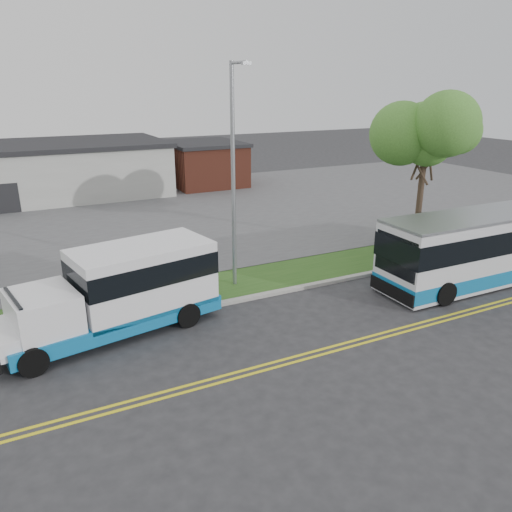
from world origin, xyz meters
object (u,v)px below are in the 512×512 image
tree_east (427,136)px  streetlight_near (234,171)px  transit_bus (493,245)px  shuttle_bus (123,288)px

tree_east → streetlight_near: 11.05m
streetlight_near → transit_bus: (11.07, -4.53, -3.57)m
shuttle_bus → transit_bus: size_ratio=0.71×
streetlight_near → shuttle_bus: streetlight_near is taller
tree_east → transit_bus: 6.61m
streetlight_near → transit_bus: streetlight_near is taller
transit_bus → streetlight_near: bearing=158.3°
shuttle_bus → transit_bus: (16.46, -2.55, -0.01)m
tree_east → transit_bus: bearing=-89.1°
shuttle_bus → transit_bus: transit_bus is taller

